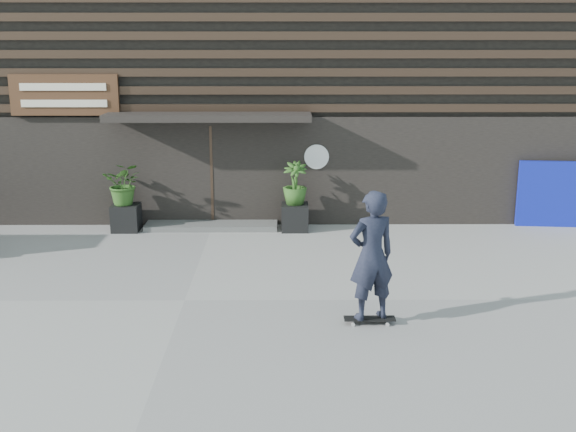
{
  "coord_description": "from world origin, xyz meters",
  "views": [
    {
      "loc": [
        1.64,
        -10.99,
        4.22
      ],
      "look_at": [
        1.73,
        1.35,
        1.1
      ],
      "focal_mm": 43.97,
      "sensor_mm": 36.0,
      "label": 1
    }
  ],
  "objects_px": {
    "planter_pot_left": "(126,217)",
    "planter_pot_right": "(295,217)",
    "blue_tarp": "(554,194)",
    "skateboarder": "(372,256)"
  },
  "relations": [
    {
      "from": "planter_pot_left",
      "to": "planter_pot_right",
      "type": "height_order",
      "value": "same"
    },
    {
      "from": "blue_tarp",
      "to": "skateboarder",
      "type": "xyz_separation_m",
      "value": [
        -4.88,
        -5.7,
        0.32
      ]
    },
    {
      "from": "planter_pot_right",
      "to": "planter_pot_left",
      "type": "bearing_deg",
      "value": 180.0
    },
    {
      "from": "planter_pot_left",
      "to": "planter_pot_right",
      "type": "bearing_deg",
      "value": 0.0
    },
    {
      "from": "planter_pot_left",
      "to": "skateboarder",
      "type": "relative_size",
      "value": 0.29
    },
    {
      "from": "planter_pot_left",
      "to": "blue_tarp",
      "type": "relative_size",
      "value": 0.37
    },
    {
      "from": "planter_pot_right",
      "to": "skateboarder",
      "type": "height_order",
      "value": "skateboarder"
    },
    {
      "from": "planter_pot_left",
      "to": "blue_tarp",
      "type": "distance_m",
      "value": 9.74
    },
    {
      "from": "blue_tarp",
      "to": "skateboarder",
      "type": "height_order",
      "value": "skateboarder"
    },
    {
      "from": "skateboarder",
      "to": "planter_pot_right",
      "type": "bearing_deg",
      "value": 101.0
    }
  ]
}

